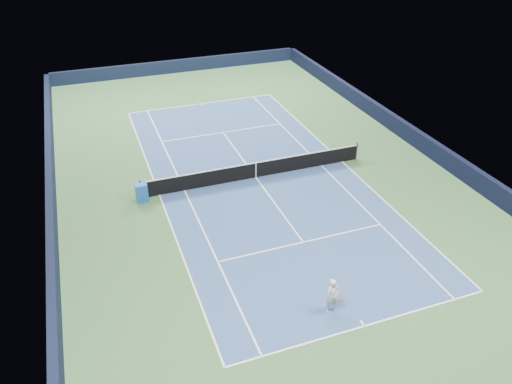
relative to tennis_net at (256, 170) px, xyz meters
name	(u,v)px	position (x,y,z in m)	size (l,w,h in m)	color
ground	(256,177)	(0.00, 0.00, -0.50)	(40.00, 40.00, 0.00)	#335B31
wall_far	(178,66)	(0.00, 19.82, 0.05)	(22.00, 0.35, 1.10)	black
wall_right	(419,140)	(10.82, 0.00, 0.05)	(0.35, 40.00, 1.10)	black
wall_left	(51,205)	(-10.82, 0.00, 0.05)	(0.35, 40.00, 1.10)	black
court_surface	(256,177)	(0.00, 0.00, -0.50)	(10.97, 23.77, 0.01)	navy
baseline_far	(202,104)	(0.00, 11.88, -0.50)	(10.97, 0.08, 0.00)	white
baseline_near	(364,326)	(0.00, -11.88, -0.50)	(10.97, 0.08, 0.00)	white
sideline_doubles_right	(342,162)	(5.49, 0.00, -0.50)	(0.08, 23.77, 0.00)	white
sideline_doubles_left	(159,195)	(-5.49, 0.00, -0.50)	(0.08, 23.77, 0.00)	white
sideline_singles_right	(321,165)	(4.12, 0.00, -0.50)	(0.08, 23.77, 0.00)	white
sideline_singles_left	(185,190)	(-4.12, 0.00, -0.50)	(0.08, 23.77, 0.00)	white
service_line_far	(223,132)	(0.00, 6.40, -0.50)	(8.23, 0.08, 0.00)	white
service_line_near	(303,242)	(0.00, -6.40, -0.50)	(8.23, 0.08, 0.00)	white
center_service_line	(256,177)	(0.00, 0.00, -0.50)	(0.08, 12.80, 0.00)	white
center_mark_far	(202,104)	(0.00, 11.73, -0.50)	(0.08, 0.30, 0.00)	white
center_mark_near	(362,323)	(0.00, -11.73, -0.50)	(0.08, 0.30, 0.00)	white
tennis_net	(256,170)	(0.00, 0.00, 0.00)	(12.90, 0.10, 1.07)	black
sponsor_cube	(142,192)	(-6.40, -0.23, 0.00)	(0.65, 0.58, 1.01)	#1D52AE
tennis_player	(333,296)	(-0.82, -10.75, 0.27)	(0.75, 1.24, 2.49)	silver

